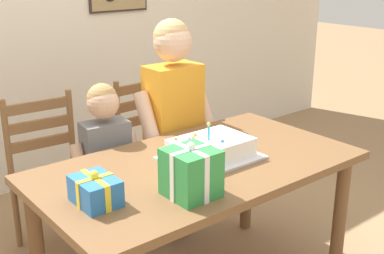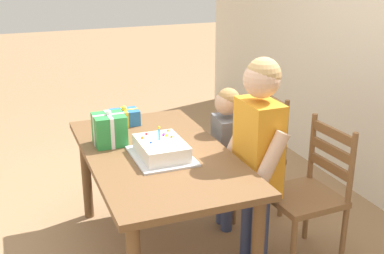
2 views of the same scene
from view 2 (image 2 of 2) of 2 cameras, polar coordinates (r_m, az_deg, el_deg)
dining_table at (r=3.11m, az=-3.94°, el=-4.55°), size 1.53×0.85×0.74m
birthday_cake at (r=2.98m, az=-3.58°, el=-2.58°), size 0.44×0.34×0.19m
gift_box_red_large at (r=3.56m, az=-7.73°, el=1.11°), size 0.15×0.20×0.14m
gift_box_beside_cake at (r=3.20m, az=-9.44°, el=-0.29°), size 0.19×0.20×0.23m
chair_left at (r=3.81m, az=7.16°, el=-2.87°), size 0.45×0.45×0.92m
chair_right at (r=3.25m, az=13.23°, el=-7.42°), size 0.44×0.44×0.92m
child_older at (r=3.01m, az=7.59°, el=-1.91°), size 0.48×0.27×1.34m
child_younger at (r=3.46m, az=3.88°, el=-2.14°), size 0.39×0.23×1.05m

